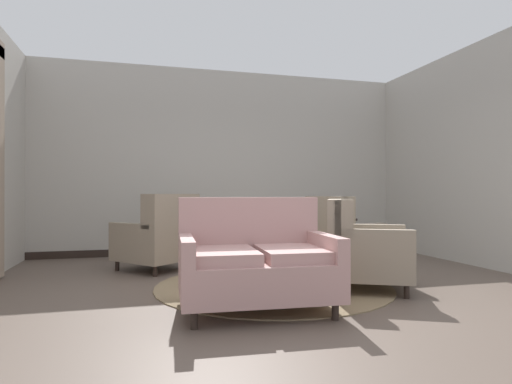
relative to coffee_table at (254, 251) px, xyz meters
The scene contains 12 objects.
ground 0.64m from the coffee_table, 70.28° to the right, with size 9.04×9.04×0.00m, color brown.
wall_back 2.95m from the coffee_table, 86.21° to the left, with size 6.62×0.08×3.20m, color #BCB7AD.
wall_right 3.65m from the coffee_table, ahead, with size 0.08×4.43×3.20m, color #BCB7AD.
baseboard_back 2.64m from the coffee_table, 86.13° to the left, with size 6.46×0.03×0.12m, color black.
area_rug 0.45m from the coffee_table, 47.53° to the right, with size 2.63×2.63×0.01m, color #847051.
coffee_table is the anchor object (origin of this frame).
porcelain_vase 0.23m from the coffee_table, 26.58° to the right, with size 0.18×0.18×0.37m.
settee 1.11m from the coffee_table, 103.68° to the right, with size 1.40×1.00×1.00m.
armchair_near_sideboard 1.51m from the coffee_table, 22.75° to the left, with size 0.97×0.92×1.00m.
armchair_near_window 1.54m from the coffee_table, 131.69° to the left, with size 1.21×1.21×1.04m.
armchair_foreground_right 1.21m from the coffee_table, 29.67° to the right, with size 1.12×1.09×0.98m.
side_table 1.98m from the coffee_table, 33.23° to the left, with size 0.46×0.46×0.67m.
Camera 1 is at (-1.44, -4.28, 1.04)m, focal length 30.03 mm.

